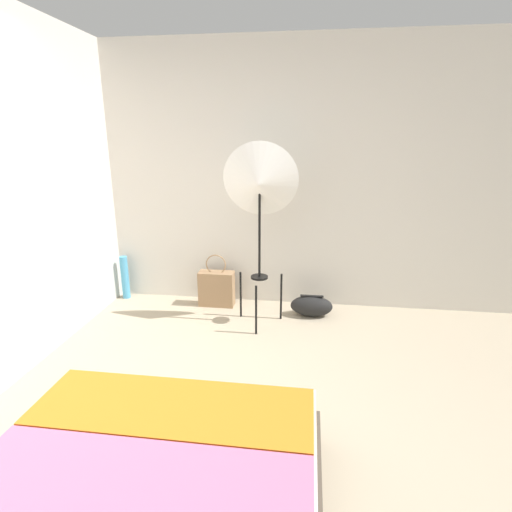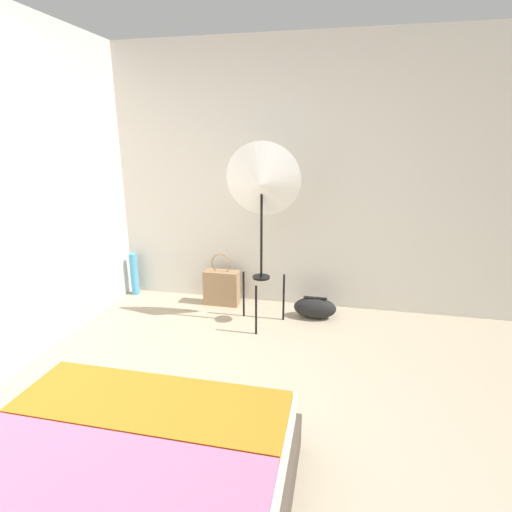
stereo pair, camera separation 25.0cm
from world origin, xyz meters
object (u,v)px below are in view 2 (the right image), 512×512
object	(u,v)px
tote_bag	(222,287)
duffel_bag	(315,308)
paper_roll	(134,274)
photo_umbrella	(262,184)

from	to	relation	value
tote_bag	duffel_bag	size ratio (longest dim) A/B	1.35
paper_roll	tote_bag	bearing A→B (deg)	-3.64
paper_roll	duffel_bag	bearing A→B (deg)	-5.59
duffel_bag	paper_roll	bearing A→B (deg)	174.41
duffel_bag	paper_roll	distance (m)	2.03
photo_umbrella	duffel_bag	world-z (taller)	photo_umbrella
tote_bag	paper_roll	world-z (taller)	tote_bag
paper_roll	photo_umbrella	bearing A→B (deg)	-15.40
tote_bag	duffel_bag	xyz separation A→B (m)	(0.98, -0.13, -0.09)
photo_umbrella	paper_roll	xyz separation A→B (m)	(-1.52, 0.42, -1.07)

